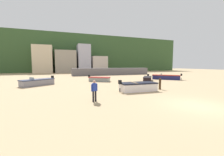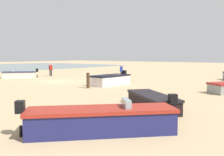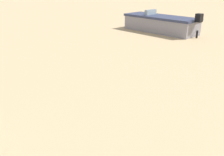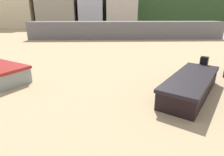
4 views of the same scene
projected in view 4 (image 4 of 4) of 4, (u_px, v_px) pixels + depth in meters
harbor_pier at (126, 30)px, 21.72m from camera, size 21.57×2.40×1.89m
townhouse_far_left at (19, 2)px, 36.29m from camera, size 6.04×6.72×9.31m
townhouse_centre_left at (58, 6)px, 36.53m from camera, size 7.04×6.26×7.86m
townhouse_right at (91, 0)px, 36.24m from camera, size 4.45×6.07×10.21m
townhouse_far_right at (121, 11)px, 36.78m from camera, size 5.72×5.36×6.02m
boat_black_3 at (191, 85)px, 7.03m from camera, size 3.39×3.91×1.04m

